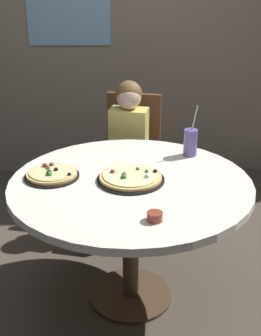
% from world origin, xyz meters
% --- Properties ---
extents(ground_plane, '(8.00, 8.00, 0.00)m').
position_xyz_m(ground_plane, '(0.00, 0.00, 0.00)').
color(ground_plane, '#4C4238').
extents(wall_with_window, '(5.20, 0.14, 2.90)m').
position_xyz_m(wall_with_window, '(-0.00, 1.91, 1.45)').
color(wall_with_window, gray).
rests_on(wall_with_window, ground_plane).
extents(dining_table, '(1.27, 1.27, 0.75)m').
position_xyz_m(dining_table, '(0.00, 0.00, 0.66)').
color(dining_table, silver).
rests_on(dining_table, ground_plane).
extents(chair_wooden, '(0.48, 0.48, 0.95)m').
position_xyz_m(chair_wooden, '(0.02, 0.98, 0.53)').
color(chair_wooden, brown).
rests_on(chair_wooden, ground_plane).
extents(diner_child, '(0.33, 0.43, 1.08)m').
position_xyz_m(diner_child, '(-0.02, 0.80, 0.48)').
color(diner_child, '#3F4766').
rests_on(diner_child, ground_plane).
extents(pizza_veggie, '(0.35, 0.35, 0.05)m').
position_xyz_m(pizza_veggie, '(0.00, -0.00, 0.77)').
color(pizza_veggie, black).
rests_on(pizza_veggie, dining_table).
extents(pizza_cheese, '(0.29, 0.29, 0.05)m').
position_xyz_m(pizza_cheese, '(-0.42, 0.05, 0.77)').
color(pizza_cheese, black).
rests_on(pizza_cheese, dining_table).
extents(soda_cup, '(0.08, 0.08, 0.31)m').
position_xyz_m(soda_cup, '(0.36, 0.35, 0.83)').
color(soda_cup, '#6659A5').
rests_on(soda_cup, dining_table).
extents(sauce_bowl, '(0.07, 0.07, 0.04)m').
position_xyz_m(sauce_bowl, '(0.10, -0.41, 0.77)').
color(sauce_bowl, brown).
rests_on(sauce_bowl, dining_table).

